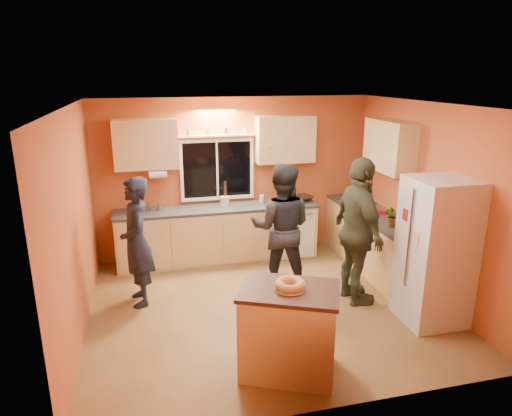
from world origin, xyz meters
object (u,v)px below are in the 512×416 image
object	(u,v)px
person_left	(137,242)
refrigerator	(436,252)
person_right	(358,232)
person_center	(281,228)
island	(289,330)

from	to	relation	value
person_left	refrigerator	bearing A→B (deg)	61.15
person_left	person_right	bearing A→B (deg)	68.70
refrigerator	person_center	distance (m)	2.01
island	person_center	bearing A→B (deg)	100.32
refrigerator	person_right	bearing A→B (deg)	136.31
refrigerator	person_left	xyz separation A→B (m)	(-3.49, 1.31, -0.04)
refrigerator	person_center	size ratio (longest dim) A/B	1.00
refrigerator	person_right	xyz separation A→B (m)	(-0.70, 0.66, 0.08)
person_right	person_left	bearing A→B (deg)	76.08
person_left	person_center	xyz separation A→B (m)	(1.95, -0.02, 0.04)
refrigerator	person_left	distance (m)	3.73
island	person_left	world-z (taller)	person_left
refrigerator	person_center	bearing A→B (deg)	140.04
person_center	island	bearing A→B (deg)	96.15
island	person_right	size ratio (longest dim) A/B	0.59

